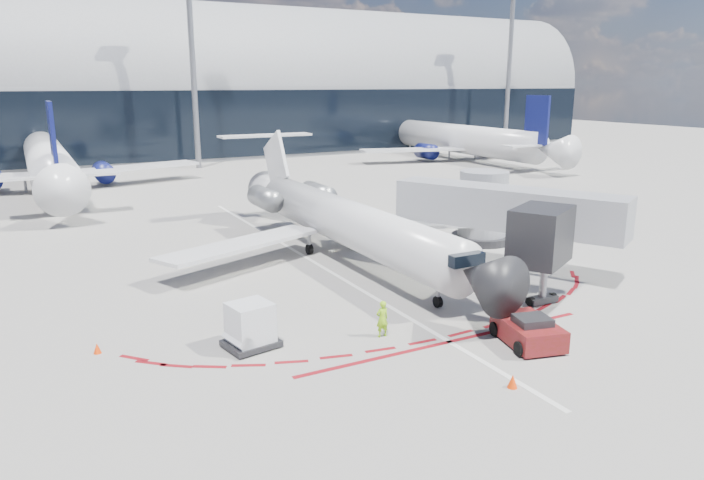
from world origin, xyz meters
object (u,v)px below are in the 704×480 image
regional_jet (340,219)px  ramp_worker (382,319)px  pushback_tug (528,331)px  uld_container (250,326)px

regional_jet → ramp_worker: bearing=-108.9°
pushback_tug → ramp_worker: ramp_worker is taller
regional_jet → pushback_tug: (0.76, -15.57, -1.81)m
regional_jet → ramp_worker: regional_jet is taller
ramp_worker → uld_container: bearing=-17.5°
ramp_worker → pushback_tug: bearing=143.6°
regional_jet → uld_container: bearing=-131.6°
regional_jet → ramp_worker: (-4.16, -12.13, -1.57)m
pushback_tug → ramp_worker: 6.00m
regional_jet → pushback_tug: size_ratio=5.67×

